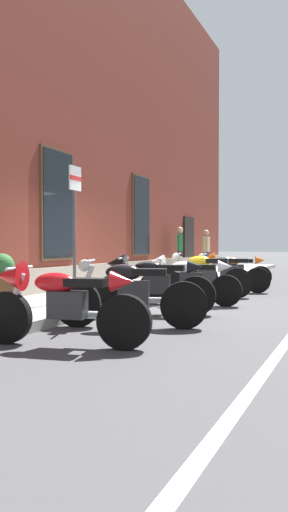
{
  "coord_description": "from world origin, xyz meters",
  "views": [
    {
      "loc": [
        -8.74,
        -4.0,
        1.2
      ],
      "look_at": [
        -0.37,
        -0.13,
        0.97
      ],
      "focal_mm": 32.72,
      "sensor_mm": 36.0,
      "label": 1
    }
  ],
  "objects_px": {
    "motorcycle_yellow_naked": "(203,276)",
    "motorcycle_black_sport": "(150,281)",
    "pedestrian_striped_shirt": "(180,248)",
    "parking_sign": "(75,213)",
    "motorcycle_orange_sport": "(231,268)",
    "motorcycle_red_sport": "(57,300)",
    "motorcycle_black_naked": "(129,294)",
    "motorcycle_grey_naked": "(226,273)",
    "barrel_planter": "(2,287)",
    "pedestrian_tan_coat": "(206,249)",
    "motorcycle_white_sport": "(185,278)"
  },
  "relations": [
    {
      "from": "motorcycle_yellow_naked",
      "to": "motorcycle_black_sport",
      "type": "bearing_deg",
      "value": 178.23
    },
    {
      "from": "pedestrian_striped_shirt",
      "to": "parking_sign",
      "type": "bearing_deg",
      "value": -173.19
    },
    {
      "from": "motorcycle_orange_sport",
      "to": "motorcycle_red_sport",
      "type": "bearing_deg",
      "value": -179.57
    },
    {
      "from": "motorcycle_red_sport",
      "to": "motorcycle_black_naked",
      "type": "xyz_separation_m",
      "value": [
        1.44,
        -0.22,
        -0.06
      ]
    },
    {
      "from": "motorcycle_yellow_naked",
      "to": "motorcycle_black_naked",
      "type": "bearing_deg",
      "value": -177.17
    },
    {
      "from": "motorcycle_grey_naked",
      "to": "motorcycle_orange_sport",
      "type": "height_order",
      "value": "motorcycle_orange_sport"
    },
    {
      "from": "parking_sign",
      "to": "barrel_planter",
      "type": "bearing_deg",
      "value": 170.78
    },
    {
      "from": "parking_sign",
      "to": "motorcycle_black_sport",
      "type": "bearing_deg",
      "value": -83.73
    },
    {
      "from": "parking_sign",
      "to": "motorcycle_grey_naked",
      "type": "bearing_deg",
      "value": -21.71
    },
    {
      "from": "motorcycle_orange_sport",
      "to": "motorcycle_black_sport",
      "type": "bearing_deg",
      "value": 179.93
    },
    {
      "from": "motorcycle_black_naked",
      "to": "motorcycle_grey_naked",
      "type": "relative_size",
      "value": 1.02
    },
    {
      "from": "motorcycle_orange_sport",
      "to": "pedestrian_tan_coat",
      "type": "height_order",
      "value": "pedestrian_tan_coat"
    },
    {
      "from": "motorcycle_grey_naked",
      "to": "pedestrian_striped_shirt",
      "type": "bearing_deg",
      "value": 34.98
    },
    {
      "from": "pedestrian_striped_shirt",
      "to": "barrel_planter",
      "type": "xyz_separation_m",
      "value": [
        -9.73,
        -0.7,
        -0.54
      ]
    },
    {
      "from": "motorcycle_black_naked",
      "to": "motorcycle_black_sport",
      "type": "relative_size",
      "value": 1.02
    },
    {
      "from": "motorcycle_yellow_naked",
      "to": "motorcycle_grey_naked",
      "type": "distance_m",
      "value": 1.35
    },
    {
      "from": "motorcycle_red_sport",
      "to": "pedestrian_striped_shirt",
      "type": "xyz_separation_m",
      "value": [
        10.76,
        2.47,
        0.54
      ]
    },
    {
      "from": "pedestrian_tan_coat",
      "to": "pedestrian_striped_shirt",
      "type": "bearing_deg",
      "value": 146.9
    },
    {
      "from": "motorcycle_black_sport",
      "to": "pedestrian_striped_shirt",
      "type": "bearing_deg",
      "value": 16.84
    },
    {
      "from": "motorcycle_grey_naked",
      "to": "motorcycle_black_naked",
      "type": "bearing_deg",
      "value": -179.75
    },
    {
      "from": "pedestrian_striped_shirt",
      "to": "motorcycle_red_sport",
      "type": "bearing_deg",
      "value": -167.07
    },
    {
      "from": "pedestrian_tan_coat",
      "to": "parking_sign",
      "type": "distance_m",
      "value": 9.12
    },
    {
      "from": "motorcycle_white_sport",
      "to": "pedestrian_striped_shirt",
      "type": "distance_m",
      "value": 7.11
    },
    {
      "from": "motorcycle_yellow_naked",
      "to": "barrel_planter",
      "type": "relative_size",
      "value": 2.32
    },
    {
      "from": "motorcycle_yellow_naked",
      "to": "motorcycle_grey_naked",
      "type": "xyz_separation_m",
      "value": [
        1.34,
        -0.18,
        -0.01
      ]
    },
    {
      "from": "motorcycle_black_sport",
      "to": "motorcycle_black_naked",
      "type": "bearing_deg",
      "value": -168.12
    },
    {
      "from": "pedestrian_striped_shirt",
      "to": "parking_sign",
      "type": "xyz_separation_m",
      "value": [
        -8.09,
        -0.97,
        0.68
      ]
    },
    {
      "from": "pedestrian_striped_shirt",
      "to": "pedestrian_tan_coat",
      "type": "height_order",
      "value": "pedestrian_striped_shirt"
    },
    {
      "from": "motorcycle_yellow_naked",
      "to": "parking_sign",
      "type": "bearing_deg",
      "value": 152.64
    },
    {
      "from": "motorcycle_grey_naked",
      "to": "barrel_planter",
      "type": "distance_m",
      "value": 6.23
    },
    {
      "from": "motorcycle_red_sport",
      "to": "pedestrian_tan_coat",
      "type": "bearing_deg",
      "value": 8.82
    },
    {
      "from": "motorcycle_black_naked",
      "to": "pedestrian_striped_shirt",
      "type": "bearing_deg",
      "value": 16.11
    },
    {
      "from": "motorcycle_white_sport",
      "to": "pedestrian_tan_coat",
      "type": "distance_m",
      "value": 7.85
    },
    {
      "from": "motorcycle_black_naked",
      "to": "motorcycle_grey_naked",
      "type": "xyz_separation_m",
      "value": [
        5.51,
        0.02,
        -0.01
      ]
    },
    {
      "from": "pedestrian_striped_shirt",
      "to": "pedestrian_tan_coat",
      "type": "bearing_deg",
      "value": -33.1
    },
    {
      "from": "motorcycle_yellow_naked",
      "to": "motorcycle_red_sport",
      "type": "bearing_deg",
      "value": 179.84
    },
    {
      "from": "motorcycle_grey_naked",
      "to": "pedestrian_striped_shirt",
      "type": "relative_size",
      "value": 1.27
    },
    {
      "from": "barrel_planter",
      "to": "motorcycle_orange_sport",
      "type": "bearing_deg",
      "value": -13.05
    },
    {
      "from": "motorcycle_white_sport",
      "to": "motorcycle_black_naked",
      "type": "bearing_deg",
      "value": -177.3
    },
    {
      "from": "parking_sign",
      "to": "motorcycle_red_sport",
      "type": "bearing_deg",
      "value": -150.63
    },
    {
      "from": "motorcycle_black_sport",
      "to": "motorcycle_orange_sport",
      "type": "distance_m",
      "value": 5.57
    },
    {
      "from": "motorcycle_white_sport",
      "to": "motorcycle_yellow_naked",
      "type": "xyz_separation_m",
      "value": [
        1.45,
        0.08,
        -0.05
      ]
    },
    {
      "from": "motorcycle_yellow_naked",
      "to": "motorcycle_grey_naked",
      "type": "bearing_deg",
      "value": -7.77
    },
    {
      "from": "pedestrian_striped_shirt",
      "to": "motorcycle_orange_sport",
      "type": "bearing_deg",
      "value": -134.46
    },
    {
      "from": "motorcycle_red_sport",
      "to": "motorcycle_white_sport",
      "type": "bearing_deg",
      "value": -1.29
    },
    {
      "from": "barrel_planter",
      "to": "motorcycle_white_sport",
      "type": "bearing_deg",
      "value": -30.86
    },
    {
      "from": "parking_sign",
      "to": "pedestrian_tan_coat",
      "type": "bearing_deg",
      "value": 2.02
    },
    {
      "from": "motorcycle_red_sport",
      "to": "barrel_planter",
      "type": "xyz_separation_m",
      "value": [
        1.04,
        1.77,
        -0.0
      ]
    },
    {
      "from": "motorcycle_black_naked",
      "to": "parking_sign",
      "type": "relative_size",
      "value": 0.85
    },
    {
      "from": "barrel_planter",
      "to": "motorcycle_black_sport",
      "type": "bearing_deg",
      "value": -43.49
    }
  ]
}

